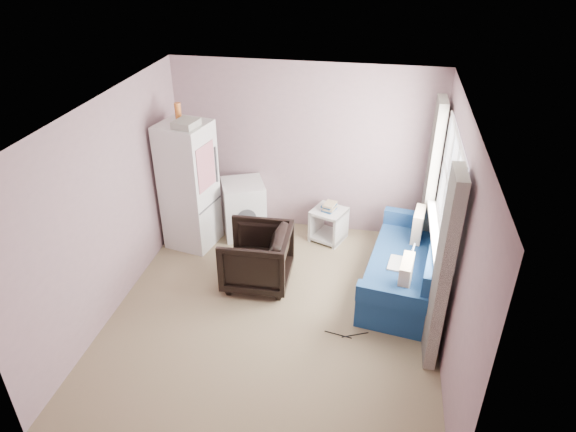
% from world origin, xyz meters
% --- Properties ---
extents(room, '(3.84, 4.24, 2.54)m').
position_xyz_m(room, '(0.02, 0.01, 1.25)').
color(room, '#847356').
rests_on(room, ground).
extents(armchair, '(0.80, 0.85, 0.85)m').
position_xyz_m(armchair, '(-0.35, 0.55, 0.42)').
color(armchair, black).
rests_on(armchair, ground).
extents(fridge, '(0.74, 0.73, 2.06)m').
position_xyz_m(fridge, '(-1.48, 1.32, 0.92)').
color(fridge, silver).
rests_on(fridge, ground).
extents(washing_machine, '(0.77, 0.77, 0.83)m').
position_xyz_m(washing_machine, '(-0.82, 1.69, 0.44)').
color(washing_machine, silver).
rests_on(washing_machine, ground).
extents(side_table, '(0.57, 0.57, 0.61)m').
position_xyz_m(side_table, '(0.43, 1.75, 0.28)').
color(side_table, '#BAB9B6').
rests_on(side_table, ground).
extents(sofa, '(1.15, 2.04, 0.86)m').
position_xyz_m(sofa, '(1.58, 0.76, 0.32)').
color(sofa, navy).
rests_on(sofa, ground).
extents(window_dressing, '(0.17, 2.62, 2.18)m').
position_xyz_m(window_dressing, '(1.78, 0.70, 1.11)').
color(window_dressing, white).
rests_on(window_dressing, ground).
extents(floor_cables, '(0.50, 0.14, 0.01)m').
position_xyz_m(floor_cables, '(0.89, -0.24, 0.01)').
color(floor_cables, black).
rests_on(floor_cables, ground).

